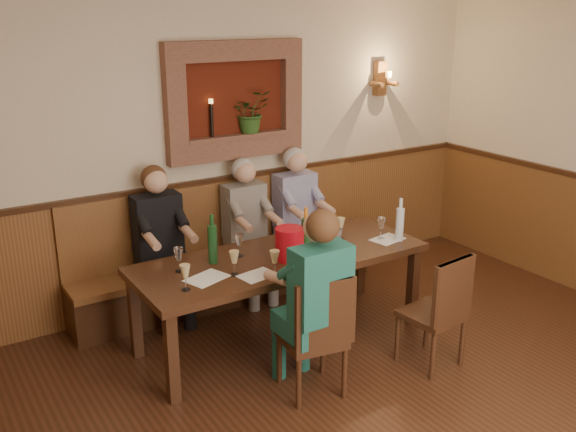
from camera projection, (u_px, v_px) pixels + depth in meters
name	position (u px, v px, depth m)	size (l,w,h in m)	color
room_shell	(467.00, 162.00, 3.33)	(6.04, 6.04, 2.82)	beige
wainscoting	(448.00, 380.00, 3.74)	(6.02, 6.02, 1.15)	brown
wall_niche	(240.00, 105.00, 5.85)	(1.36, 0.30, 1.06)	#4E170B
wall_sconce	(381.00, 79.00, 6.64)	(0.25, 0.20, 0.35)	brown
dining_table	(281.00, 264.00, 5.20)	(2.40, 0.90, 0.75)	black
bench	(229.00, 266.00, 6.06)	(3.00, 0.45, 1.11)	#381E0F
chair_near_left	(313.00, 358.00, 4.57)	(0.48, 0.48, 0.93)	black
chair_near_right	(432.00, 333.00, 4.94)	(0.45, 0.45, 0.92)	black
person_bench_left	(163.00, 259.00, 5.55)	(0.41, 0.50, 1.39)	black
person_bench_mid	(249.00, 243.00, 6.00)	(0.39, 0.47, 1.35)	#5E5756
person_bench_right	(300.00, 231.00, 6.28)	(0.40, 0.49, 1.38)	navy
person_chair_front	(313.00, 318.00, 4.49)	(0.41, 0.51, 1.41)	#175150
spittoon_bucket	(290.00, 244.00, 5.05)	(0.23, 0.23, 0.26)	red
wine_bottle_green_a	(306.00, 236.00, 5.12)	(0.09, 0.09, 0.40)	#19471E
wine_bottle_green_b	(213.00, 243.00, 4.97)	(0.08, 0.08, 0.39)	#19471E
water_bottle	(400.00, 223.00, 5.45)	(0.09, 0.09, 0.37)	silver
tasting_sheet_a	(207.00, 278.00, 4.73)	(0.30, 0.22, 0.00)	white
tasting_sheet_b	(299.00, 254.00, 5.19)	(0.30, 0.21, 0.00)	white
tasting_sheet_c	(388.00, 239.00, 5.52)	(0.28, 0.20, 0.00)	white
tasting_sheet_d	(257.00, 275.00, 4.78)	(0.27, 0.20, 0.00)	white
wine_glass_0	(275.00, 263.00, 4.77)	(0.08, 0.08, 0.19)	#D0BB7C
wine_glass_1	(338.00, 240.00, 5.23)	(0.08, 0.08, 0.19)	white
wine_glass_2	(234.00, 263.00, 4.76)	(0.08, 0.08, 0.19)	#D0BB7C
wine_glass_3	(381.00, 228.00, 5.50)	(0.08, 0.08, 0.19)	white
wine_glass_4	(185.00, 277.00, 4.51)	(0.08, 0.08, 0.19)	#D0BB7C
wine_glass_5	(288.00, 248.00, 5.05)	(0.08, 0.08, 0.19)	#D0BB7C
wine_glass_6	(298.00, 237.00, 5.30)	(0.08, 0.08, 0.19)	#D0BB7C
wine_glass_7	(239.00, 245.00, 5.12)	(0.08, 0.08, 0.19)	white
wine_glass_8	(340.00, 228.00, 5.50)	(0.08, 0.08, 0.19)	#D0BB7C
wine_glass_9	(179.00, 260.00, 4.82)	(0.08, 0.08, 0.19)	white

